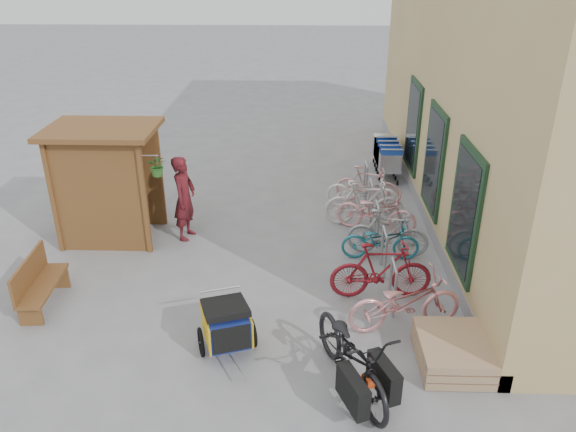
{
  "coord_description": "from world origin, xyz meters",
  "views": [
    {
      "loc": [
        0.79,
        -8.02,
        5.51
      ],
      "look_at": [
        0.5,
        1.5,
        1.0
      ],
      "focal_mm": 35.0,
      "sensor_mm": 36.0,
      "label": 1
    }
  ],
  "objects_px": {
    "bench": "(38,282)",
    "person_kiosk": "(184,198)",
    "kiosk": "(102,168)",
    "bike_6": "(363,191)",
    "bike_0": "(405,302)",
    "bike_7": "(367,185)",
    "bike_5": "(364,203)",
    "bike_1": "(381,271)",
    "pallet_stack": "(453,352)",
    "child_trailer": "(226,323)",
    "bike_3": "(388,233)",
    "bike_2": "(380,241)",
    "bike_4": "(376,212)",
    "cargo_bike": "(353,355)",
    "shopping_carts": "(386,153)"
  },
  "relations": [
    {
      "from": "bike_7",
      "to": "kiosk",
      "type": "bearing_deg",
      "value": 124.99
    },
    {
      "from": "bike_5",
      "to": "shopping_carts",
      "type": "bearing_deg",
      "value": -15.07
    },
    {
      "from": "shopping_carts",
      "to": "bike_7",
      "type": "xyz_separation_m",
      "value": [
        -0.7,
        -2.0,
        -0.13
      ]
    },
    {
      "from": "pallet_stack",
      "to": "bike_0",
      "type": "bearing_deg",
      "value": 124.2
    },
    {
      "from": "bike_3",
      "to": "bike_6",
      "type": "distance_m",
      "value": 2.23
    },
    {
      "from": "child_trailer",
      "to": "bike_5",
      "type": "height_order",
      "value": "bike_5"
    },
    {
      "from": "bike_0",
      "to": "bike_3",
      "type": "distance_m",
      "value": 2.41
    },
    {
      "from": "bike_5",
      "to": "cargo_bike",
      "type": "bearing_deg",
      "value": 173.38
    },
    {
      "from": "pallet_stack",
      "to": "child_trailer",
      "type": "distance_m",
      "value": 3.36
    },
    {
      "from": "bike_6",
      "to": "pallet_stack",
      "type": "bearing_deg",
      "value": -158.32
    },
    {
      "from": "person_kiosk",
      "to": "bike_0",
      "type": "bearing_deg",
      "value": -114.47
    },
    {
      "from": "pallet_stack",
      "to": "bike_2",
      "type": "distance_m",
      "value": 3.19
    },
    {
      "from": "bike_7",
      "to": "bike_4",
      "type": "bearing_deg",
      "value": -162.45
    },
    {
      "from": "kiosk",
      "to": "bike_4",
      "type": "height_order",
      "value": "kiosk"
    },
    {
      "from": "bike_4",
      "to": "bike_6",
      "type": "distance_m",
      "value": 1.17
    },
    {
      "from": "bike_0",
      "to": "bike_3",
      "type": "relative_size",
      "value": 1.16
    },
    {
      "from": "kiosk",
      "to": "bike_6",
      "type": "relative_size",
      "value": 1.47
    },
    {
      "from": "bench",
      "to": "bike_1",
      "type": "distance_m",
      "value": 5.83
    },
    {
      "from": "shopping_carts",
      "to": "bike_0",
      "type": "height_order",
      "value": "shopping_carts"
    },
    {
      "from": "child_trailer",
      "to": "bike_3",
      "type": "bearing_deg",
      "value": 28.81
    },
    {
      "from": "bike_6",
      "to": "bike_7",
      "type": "distance_m",
      "value": 0.36
    },
    {
      "from": "bike_2",
      "to": "pallet_stack",
      "type": "bearing_deg",
      "value": -165.71
    },
    {
      "from": "bike_0",
      "to": "bike_3",
      "type": "xyz_separation_m",
      "value": [
        0.04,
        2.41,
        -0.01
      ]
    },
    {
      "from": "kiosk",
      "to": "bike_6",
      "type": "distance_m",
      "value": 5.78
    },
    {
      "from": "bike_6",
      "to": "bike_3",
      "type": "bearing_deg",
      "value": -159.5
    },
    {
      "from": "bike_2",
      "to": "bike_7",
      "type": "relative_size",
      "value": 0.99
    },
    {
      "from": "kiosk",
      "to": "bike_2",
      "type": "bearing_deg",
      "value": -7.83
    },
    {
      "from": "person_kiosk",
      "to": "bike_1",
      "type": "xyz_separation_m",
      "value": [
        3.81,
        -2.18,
        -0.37
      ]
    },
    {
      "from": "shopping_carts",
      "to": "person_kiosk",
      "type": "relative_size",
      "value": 1.07
    },
    {
      "from": "bike_6",
      "to": "bike_7",
      "type": "bearing_deg",
      "value": -9.71
    },
    {
      "from": "bench",
      "to": "child_trailer",
      "type": "xyz_separation_m",
      "value": [
        3.33,
        -1.07,
        0.01
      ]
    },
    {
      "from": "shopping_carts",
      "to": "bike_3",
      "type": "relative_size",
      "value": 1.19
    },
    {
      "from": "child_trailer",
      "to": "bike_2",
      "type": "xyz_separation_m",
      "value": [
        2.64,
        2.87,
        -0.07
      ]
    },
    {
      "from": "kiosk",
      "to": "shopping_carts",
      "type": "distance_m",
      "value": 7.47
    },
    {
      "from": "bike_3",
      "to": "person_kiosk",
      "type": "bearing_deg",
      "value": 90.69
    },
    {
      "from": "person_kiosk",
      "to": "bike_0",
      "type": "relative_size",
      "value": 0.96
    },
    {
      "from": "bike_0",
      "to": "bike_5",
      "type": "distance_m",
      "value": 3.77
    },
    {
      "from": "person_kiosk",
      "to": "bike_1",
      "type": "bearing_deg",
      "value": -107.4
    },
    {
      "from": "bench",
      "to": "person_kiosk",
      "type": "relative_size",
      "value": 0.8
    },
    {
      "from": "cargo_bike",
      "to": "person_kiosk",
      "type": "relative_size",
      "value": 1.25
    },
    {
      "from": "shopping_carts",
      "to": "cargo_bike",
      "type": "distance_m",
      "value": 8.48
    },
    {
      "from": "bike_1",
      "to": "bike_4",
      "type": "height_order",
      "value": "bike_1"
    },
    {
      "from": "person_kiosk",
      "to": "bike_3",
      "type": "height_order",
      "value": "person_kiosk"
    },
    {
      "from": "shopping_carts",
      "to": "bike_7",
      "type": "bearing_deg",
      "value": -109.2
    },
    {
      "from": "bench",
      "to": "cargo_bike",
      "type": "xyz_separation_m",
      "value": [
        5.16,
        -1.84,
        0.09
      ]
    },
    {
      "from": "kiosk",
      "to": "bike_7",
      "type": "distance_m",
      "value": 6.01
    },
    {
      "from": "person_kiosk",
      "to": "bike_5",
      "type": "relative_size",
      "value": 1.03
    },
    {
      "from": "shopping_carts",
      "to": "bike_5",
      "type": "distance_m",
      "value": 3.31
    },
    {
      "from": "bench",
      "to": "bike_2",
      "type": "bearing_deg",
      "value": 13.06
    },
    {
      "from": "pallet_stack",
      "to": "bike_1",
      "type": "distance_m",
      "value": 1.97
    }
  ]
}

